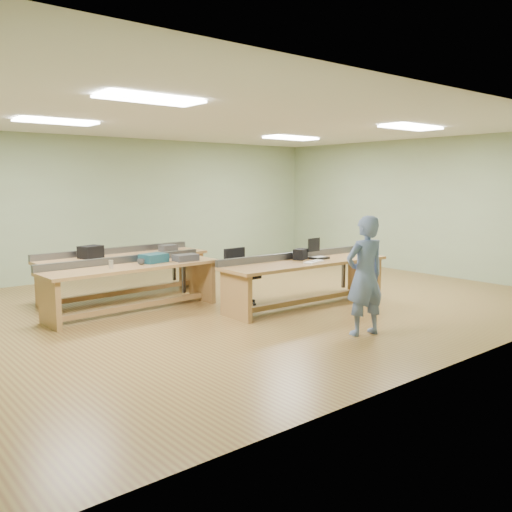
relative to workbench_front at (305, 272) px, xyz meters
name	(u,v)px	position (x,y,z in m)	size (l,w,h in m)	color
floor	(243,302)	(-0.65, 0.83, -0.56)	(10.00, 10.00, 0.00)	olive
ceiling	(243,123)	(-0.65, 0.83, 2.44)	(10.00, 10.00, 0.00)	silver
wall_back	(132,206)	(-0.65, 4.83, 0.94)	(10.00, 0.04, 3.00)	gray
wall_front	(466,231)	(-0.65, -3.17, 0.94)	(10.00, 0.04, 3.00)	gray
wall_right	(417,206)	(4.35, 0.83, 0.94)	(0.04, 8.00, 3.00)	gray
fluor_panels	(243,125)	(-0.65, 0.83, 2.41)	(6.20, 3.50, 0.03)	white
workbench_front	(305,272)	(0.00, 0.00, 0.00)	(3.08, 0.92, 0.86)	#9A6441
workbench_mid	(132,277)	(-2.41, 1.40, 0.00)	(2.88, 0.87, 0.86)	#9A6441
workbench_back	(124,266)	(-1.99, 2.55, 0.00)	(3.09, 0.95, 0.86)	#9A6441
person	(365,276)	(-0.60, -1.74, 0.24)	(0.59, 0.38, 1.61)	slate
laptop_base	(319,258)	(0.36, 0.03, 0.21)	(0.29, 0.24, 0.03)	black
laptop_screen	(314,245)	(0.35, 0.14, 0.42)	(0.29, 0.01, 0.23)	black
keyboard	(314,262)	(-0.02, -0.23, 0.20)	(0.44, 0.15, 0.03)	silver
trackball_mouse	(363,255)	(1.12, -0.29, 0.22)	(0.14, 0.16, 0.07)	white
camera_bag	(300,254)	(0.06, 0.17, 0.28)	(0.26, 0.17, 0.18)	black
task_chair	(241,284)	(-0.77, 0.73, -0.22)	(0.53, 0.53, 0.94)	black
parts_bin_teal	(154,258)	(-2.00, 1.45, 0.26)	(0.40, 0.30, 0.14)	#163E48
parts_bin_grey	(186,258)	(-1.50, 1.27, 0.24)	(0.39, 0.25, 0.11)	#323234
mug	(141,262)	(-2.27, 1.37, 0.23)	(0.11, 0.11, 0.09)	#323234
drinks_can	(111,264)	(-2.80, 1.31, 0.25)	(0.07, 0.07, 0.13)	silver
storage_box_back	(91,252)	(-2.58, 2.58, 0.30)	(0.37, 0.26, 0.21)	black
tray_back	(168,248)	(-1.08, 2.55, 0.25)	(0.30, 0.22, 0.12)	#323234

